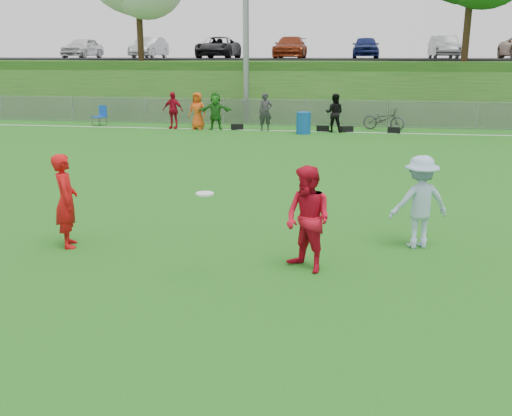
% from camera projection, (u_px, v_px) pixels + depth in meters
% --- Properties ---
extents(ground, '(120.00, 120.00, 0.00)m').
position_uv_depth(ground, '(195.00, 283.00, 8.73)').
color(ground, '#186615').
rests_on(ground, ground).
extents(sideline_far, '(60.00, 0.10, 0.01)m').
position_uv_depth(sideline_far, '(300.00, 131.00, 25.86)').
color(sideline_far, white).
rests_on(sideline_far, ground).
extents(fence, '(58.00, 0.06, 1.30)m').
position_uv_depth(fence, '(304.00, 113.00, 27.60)').
color(fence, gray).
rests_on(fence, ground).
extents(berm, '(120.00, 18.00, 3.00)m').
position_uv_depth(berm, '(318.00, 83.00, 37.85)').
color(berm, '#184914').
rests_on(berm, ground).
extents(parking_lot, '(120.00, 12.00, 0.10)m').
position_uv_depth(parking_lot, '(321.00, 59.00, 39.35)').
color(parking_lot, black).
rests_on(parking_lot, berm).
extents(car_row, '(32.04, 5.18, 1.44)m').
position_uv_depth(car_row, '(303.00, 47.00, 38.38)').
color(car_row, silver).
rests_on(car_row, parking_lot).
extents(spectator_row, '(8.46, 0.78, 1.69)m').
position_uv_depth(spectator_row, '(235.00, 111.00, 26.12)').
color(spectator_row, '#AD0C21').
rests_on(spectator_row, ground).
extents(gear_bags, '(7.69, 0.45, 0.26)m').
position_uv_depth(gear_bags, '(324.00, 129.00, 25.76)').
color(gear_bags, black).
rests_on(gear_bags, ground).
extents(player_red_left, '(0.64, 0.74, 1.70)m').
position_uv_depth(player_red_left, '(66.00, 201.00, 10.21)').
color(player_red_left, red).
rests_on(player_red_left, ground).
extents(player_red_center, '(1.05, 1.03, 1.71)m').
position_uv_depth(player_red_center, '(308.00, 219.00, 9.05)').
color(player_red_center, red).
rests_on(player_red_center, ground).
extents(player_blue, '(1.23, 0.95, 1.68)m').
position_uv_depth(player_blue, '(420.00, 202.00, 10.18)').
color(player_blue, '#99B7D5').
rests_on(player_blue, ground).
extents(frisbee, '(0.27, 0.27, 0.03)m').
position_uv_depth(frisbee, '(205.00, 194.00, 8.42)').
color(frisbee, white).
rests_on(frisbee, ground).
extents(recycling_bin, '(0.64, 0.64, 0.95)m').
position_uv_depth(recycling_bin, '(303.00, 123.00, 24.95)').
color(recycling_bin, '#0E4B9D').
rests_on(recycling_bin, ground).
extents(camp_chair, '(0.72, 0.72, 0.97)m').
position_uv_depth(camp_chair, '(100.00, 120.00, 27.86)').
color(camp_chair, '#1044B4').
rests_on(camp_chair, ground).
extents(bicycle, '(2.06, 1.34, 1.02)m').
position_uv_depth(bicycle, '(384.00, 119.00, 26.09)').
color(bicycle, '#313234').
rests_on(bicycle, ground).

